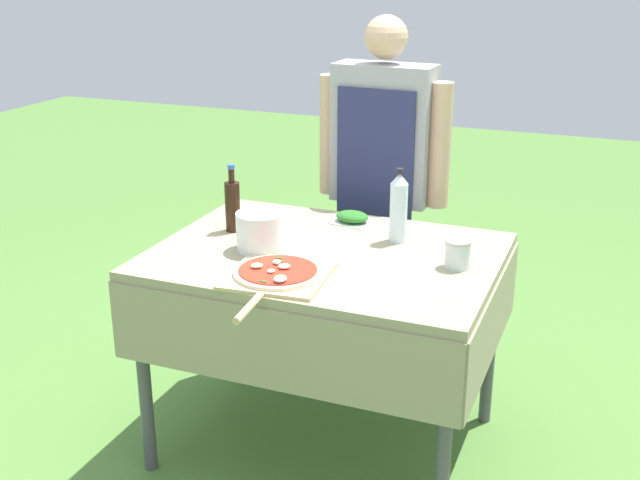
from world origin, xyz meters
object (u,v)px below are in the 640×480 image
(herb_container, at_px, (352,217))
(mixing_tub, at_px, (260,231))
(sauce_jar, at_px, (457,256))
(prep_table, at_px, (326,276))
(pizza_on_peel, at_px, (277,275))
(water_bottle, at_px, (399,207))
(oil_bottle, at_px, (233,205))
(person_cook, at_px, (382,169))

(herb_container, distance_m, mixing_tub, 0.45)
(mixing_tub, bearing_deg, sauce_jar, 7.74)
(prep_table, relative_size, pizza_on_peel, 2.29)
(herb_container, bearing_deg, sauce_jar, -32.34)
(pizza_on_peel, xyz_separation_m, water_bottle, (0.26, 0.49, 0.12))
(prep_table, height_order, pizza_on_peel, pizza_on_peel)
(oil_bottle, distance_m, mixing_tub, 0.24)
(person_cook, relative_size, oil_bottle, 6.02)
(water_bottle, relative_size, mixing_tub, 1.60)
(oil_bottle, relative_size, water_bottle, 0.94)
(pizza_on_peel, distance_m, herb_container, 0.63)
(person_cook, distance_m, sauce_jar, 0.85)
(oil_bottle, relative_size, mixing_tub, 1.51)
(oil_bottle, xyz_separation_m, water_bottle, (0.62, 0.12, 0.03))
(person_cook, height_order, pizza_on_peel, person_cook)
(pizza_on_peel, bearing_deg, water_bottle, 56.78)
(pizza_on_peel, relative_size, mixing_tub, 3.09)
(person_cook, xyz_separation_m, mixing_tub, (-0.20, -0.79, -0.06))
(water_bottle, height_order, sauce_jar, water_bottle)
(person_cook, height_order, water_bottle, person_cook)
(pizza_on_peel, height_order, herb_container, pizza_on_peel)
(herb_container, height_order, sauce_jar, sauce_jar)
(prep_table, height_order, sauce_jar, sauce_jar)
(sauce_jar, bearing_deg, oil_bottle, 176.48)
(oil_bottle, bearing_deg, water_bottle, 11.19)
(prep_table, xyz_separation_m, pizza_on_peel, (-0.06, -0.29, 0.11))
(oil_bottle, bearing_deg, sauce_jar, -3.52)
(person_cook, bearing_deg, prep_table, 94.66)
(oil_bottle, bearing_deg, person_cook, 58.55)
(prep_table, xyz_separation_m, oil_bottle, (-0.41, 0.08, 0.20))
(person_cook, height_order, herb_container, person_cook)
(water_bottle, distance_m, mixing_tub, 0.51)
(sauce_jar, bearing_deg, prep_table, -177.21)
(prep_table, bearing_deg, water_bottle, 44.15)
(person_cook, height_order, sauce_jar, person_cook)
(pizza_on_peel, relative_size, herb_container, 3.06)
(prep_table, relative_size, mixing_tub, 7.08)
(oil_bottle, xyz_separation_m, mixing_tub, (0.19, -0.15, -0.03))
(pizza_on_peel, relative_size, water_bottle, 1.93)
(prep_table, relative_size, sauce_jar, 12.56)
(oil_bottle, height_order, mixing_tub, oil_bottle)
(oil_bottle, bearing_deg, mixing_tub, -38.35)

